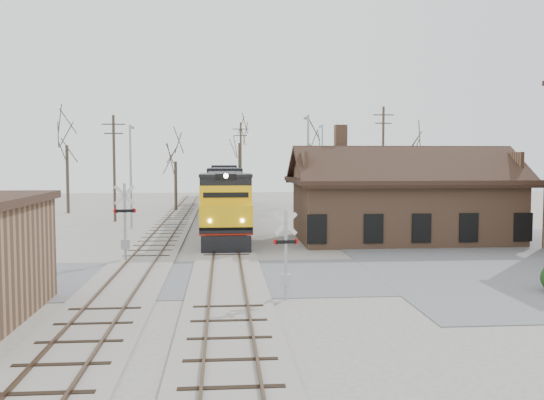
# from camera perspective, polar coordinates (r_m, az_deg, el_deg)

# --- Properties ---
(ground) EXTENTS (140.00, 140.00, 0.00)m
(ground) POSITION_cam_1_polar(r_m,az_deg,el_deg) (28.74, -4.24, -7.29)
(ground) COLOR #A6A095
(ground) RESTS_ON ground
(road) EXTENTS (60.00, 9.00, 0.03)m
(road) POSITION_cam_1_polar(r_m,az_deg,el_deg) (28.74, -4.24, -7.26)
(road) COLOR #5B5B60
(road) RESTS_ON ground
(track_main) EXTENTS (3.40, 90.00, 0.24)m
(track_main) POSITION_cam_1_polar(r_m,az_deg,el_deg) (43.54, -4.39, -3.34)
(track_main) COLOR #A6A095
(track_main) RESTS_ON ground
(track_siding) EXTENTS (3.40, 90.00, 0.24)m
(track_siding) POSITION_cam_1_polar(r_m,az_deg,el_deg) (43.75, -10.30, -3.36)
(track_siding) COLOR #A6A095
(track_siding) RESTS_ON ground
(depot) EXTENTS (15.20, 9.31, 7.90)m
(depot) POSITION_cam_1_polar(r_m,az_deg,el_deg) (42.11, 12.15, -0.47)
(depot) COLOR #865F45
(depot) RESTS_ON ground
(locomotive_lead) EXTENTS (3.14, 21.06, 4.68)m
(locomotive_lead) POSITION_cam_1_polar(r_m,az_deg,el_deg) (44.86, -4.42, -0.06)
(locomotive_lead) COLOR black
(locomotive_lead) RESTS_ON ground
(locomotive_trailing) EXTENTS (3.14, 21.06, 4.43)m
(locomotive_trailing) POSITION_cam_1_polar(r_m,az_deg,el_deg) (66.15, -4.50, 1.24)
(locomotive_trailing) COLOR black
(locomotive_trailing) RESTS_ON ground
(crossbuck_near) EXTENTS (1.02, 0.27, 3.56)m
(crossbuck_near) POSITION_cam_1_polar(r_m,az_deg,el_deg) (24.03, 1.31, -5.39)
(crossbuck_near) COLOR #A5A8AD
(crossbuck_near) RESTS_ON ground
(crossbuck_far) EXTENTS (1.20, 0.35, 4.26)m
(crossbuck_far) POSITION_cam_1_polar(r_m,az_deg,el_deg) (33.60, -13.67, -2.33)
(crossbuck_far) COLOR #A5A8AD
(crossbuck_far) RESTS_ON ground
(streetlight_a) EXTENTS (0.25, 2.04, 8.22)m
(streetlight_a) POSITION_cam_1_polar(r_m,az_deg,el_deg) (49.22, -13.14, 2.75)
(streetlight_a) COLOR #A5A8AD
(streetlight_a) RESTS_ON ground
(streetlight_b) EXTENTS (0.25, 2.04, 9.00)m
(streetlight_b) POSITION_cam_1_polar(r_m,az_deg,el_deg) (48.18, 3.38, 3.30)
(streetlight_b) COLOR #A5A8AD
(streetlight_b) RESTS_ON ground
(streetlight_c) EXTENTS (0.25, 2.04, 9.25)m
(streetlight_c) POSITION_cam_1_polar(r_m,az_deg,el_deg) (66.72, 4.73, 3.59)
(streetlight_c) COLOR #A5A8AD
(streetlight_c) RESTS_ON ground
(utility_pole_a) EXTENTS (2.00, 0.24, 9.34)m
(utility_pole_a) POSITION_cam_1_polar(r_m,az_deg,el_deg) (54.95, -14.63, 3.11)
(utility_pole_a) COLOR #382D23
(utility_pole_a) RESTS_ON ground
(utility_pole_b) EXTENTS (2.00, 0.24, 9.94)m
(utility_pole_b) POSITION_cam_1_polar(r_m,az_deg,el_deg) (74.88, -2.95, 3.67)
(utility_pole_b) COLOR #382D23
(utility_pole_b) RESTS_ON ground
(utility_pole_c) EXTENTS (2.00, 0.24, 10.54)m
(utility_pole_c) POSITION_cam_1_polar(r_m,az_deg,el_deg) (59.55, 10.40, 3.81)
(utility_pole_c) COLOR #382D23
(utility_pole_c) RESTS_ON ground
(tree_a) EXTENTS (4.60, 4.60, 11.27)m
(tree_a) POSITION_cam_1_polar(r_m,az_deg,el_deg) (64.76, -18.78, 5.91)
(tree_a) COLOR #382D23
(tree_a) RESTS_ON ground
(tree_b) EXTENTS (3.49, 3.49, 8.54)m
(tree_b) POSITION_cam_1_polar(r_m,az_deg,el_deg) (64.50, -9.08, 4.35)
(tree_b) COLOR #382D23
(tree_b) RESTS_ON ground
(tree_c) EXTENTS (5.01, 5.01, 12.26)m
(tree_c) POSITION_cam_1_polar(r_m,az_deg,el_deg) (78.13, -3.09, 6.28)
(tree_c) COLOR #382D23
(tree_c) RESTS_ON ground
(tree_d) EXTENTS (4.38, 4.38, 10.74)m
(tree_d) POSITION_cam_1_polar(r_m,az_deg,el_deg) (72.72, 3.80, 5.58)
(tree_d) COLOR #382D23
(tree_d) RESTS_ON ground
(tree_e) EXTENTS (3.79, 3.79, 9.29)m
(tree_e) POSITION_cam_1_polar(r_m,az_deg,el_deg) (66.49, 13.16, 4.74)
(tree_e) COLOR #382D23
(tree_e) RESTS_ON ground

